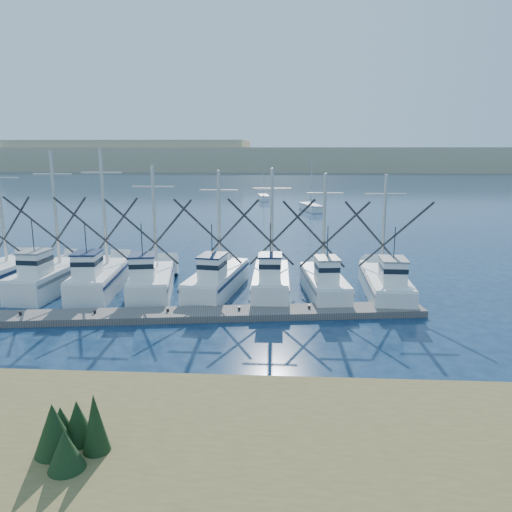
{
  "coord_description": "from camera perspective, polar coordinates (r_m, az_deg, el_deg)",
  "views": [
    {
      "loc": [
        -2.18,
        -20.83,
        9.29
      ],
      "look_at": [
        -3.91,
        8.0,
        3.09
      ],
      "focal_mm": 35.0,
      "sensor_mm": 36.0,
      "label": 1
    }
  ],
  "objects": [
    {
      "name": "sailboat_near",
      "position": [
        77.8,
        6.29,
        5.55
      ],
      "size": [
        3.58,
        6.72,
        8.1
      ],
      "rotation": [
        0.0,
        0.0,
        0.28
      ],
      "color": "white",
      "rests_on": "ground"
    },
    {
      "name": "dune_ridge",
      "position": [
        230.88,
        4.06,
        11.02
      ],
      "size": [
        360.0,
        60.0,
        10.0
      ],
      "primitive_type": "cube",
      "color": "tan",
      "rests_on": "ground"
    },
    {
      "name": "shore_bank",
      "position": [
        14.94,
        -22.13,
        -23.51
      ],
      "size": [
        40.0,
        10.0,
        1.6
      ],
      "primitive_type": "cube",
      "color": "#4C422D",
      "rests_on": "ground"
    },
    {
      "name": "floating_dock",
      "position": [
        28.54,
        -10.04,
        -6.66
      ],
      "size": [
        29.19,
        5.83,
        0.39
      ],
      "primitive_type": "cube",
      "rotation": [
        0.0,
        0.0,
        0.13
      ],
      "color": "slate",
      "rests_on": "ground"
    },
    {
      "name": "sailboat_far",
      "position": [
        93.01,
        0.89,
        6.7
      ],
      "size": [
        2.35,
        5.26,
        8.1
      ],
      "rotation": [
        0.0,
        0.0,
        0.15
      ],
      "color": "white",
      "rests_on": "ground"
    },
    {
      "name": "ground",
      "position": [
        22.91,
        8.79,
        -11.96
      ],
      "size": [
        500.0,
        500.0,
        0.0
      ],
      "primitive_type": "plane",
      "color": "#0D1F3B",
      "rests_on": "ground"
    },
    {
      "name": "trawler_fleet",
      "position": [
        33.05,
        -9.42,
        -2.66
      ],
      "size": [
        28.91,
        8.4,
        9.33
      ],
      "color": "white",
      "rests_on": "ground"
    }
  ]
}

